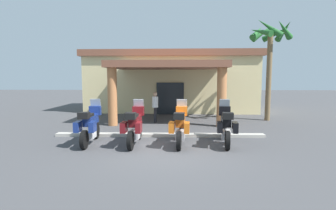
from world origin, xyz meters
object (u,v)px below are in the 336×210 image
at_px(motel_building, 172,81).
at_px(motorcycle_blue, 90,125).
at_px(motorcycle_orange, 180,126).
at_px(palm_tree_near_portico, 270,42).
at_px(motorcycle_black, 226,126).
at_px(motorcycle_maroon, 135,126).
at_px(pedestrian, 155,105).

xyz_separation_m(motel_building, motorcycle_blue, (-2.91, -10.14, -1.49)).
distance_m(motorcycle_blue, motorcycle_orange, 3.36).
bearing_deg(palm_tree_near_portico, motorcycle_black, -121.96).
relative_size(motorcycle_blue, motorcycle_orange, 1.00).
bearing_deg(motel_building, palm_tree_near_portico, -38.48).
bearing_deg(motorcycle_black, motorcycle_orange, 99.29).
xyz_separation_m(motorcycle_maroon, palm_tree_near_portico, (6.76, 5.57, 3.71)).
distance_m(motorcycle_blue, palm_tree_near_portico, 10.72).
bearing_deg(palm_tree_near_portico, motorcycle_orange, -132.53).
relative_size(motorcycle_maroon, pedestrian, 1.32).
relative_size(motel_building, motorcycle_maroon, 5.61).
xyz_separation_m(motel_building, motorcycle_orange, (0.45, -10.19, -1.49)).
height_order(motorcycle_blue, pedestrian, pedestrian).
relative_size(motorcycle_blue, pedestrian, 1.32).
height_order(motorcycle_black, palm_tree_near_portico, palm_tree_near_portico).
height_order(motel_building, motorcycle_maroon, motel_building).
height_order(motorcycle_maroon, palm_tree_near_portico, palm_tree_near_portico).
xyz_separation_m(motel_building, motorcycle_black, (2.12, -10.10, -1.49)).
bearing_deg(motorcycle_blue, pedestrian, -26.56).
xyz_separation_m(motorcycle_black, pedestrian, (-2.95, 4.57, 0.27)).
relative_size(motorcycle_black, palm_tree_near_portico, 0.39).
relative_size(motorcycle_blue, palm_tree_near_portico, 0.39).
bearing_deg(pedestrian, motorcycle_orange, -75.73).
distance_m(motel_building, motorcycle_orange, 10.31).
relative_size(motel_building, motorcycle_black, 5.61).
height_order(motorcycle_blue, motorcycle_black, same).
distance_m(motel_building, motorcycle_maroon, 10.40).
bearing_deg(motorcycle_orange, motel_building, 7.28).
relative_size(motorcycle_maroon, motorcycle_orange, 1.00).
xyz_separation_m(motorcycle_blue, palm_tree_near_portico, (8.44, 5.48, 3.71)).
height_order(motel_building, motorcycle_blue, motel_building).
bearing_deg(pedestrian, motorcycle_black, -58.14).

